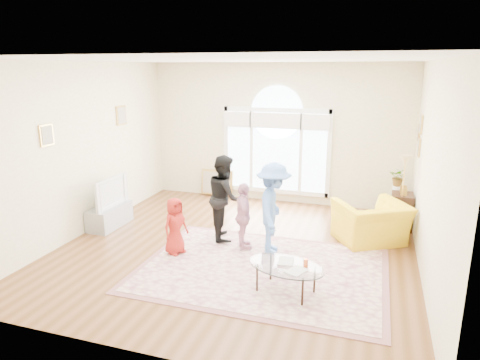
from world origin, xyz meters
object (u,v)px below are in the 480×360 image
(television, at_px, (108,192))
(armchair, at_px, (371,223))
(area_rug, at_px, (262,269))
(tv_console, at_px, (110,216))
(coffee_table, at_px, (286,267))

(television, height_order, armchair, television)
(area_rug, bearing_deg, television, 164.65)
(tv_console, relative_size, coffee_table, 0.81)
(area_rug, bearing_deg, armchair, 46.68)
(coffee_table, bearing_deg, area_rug, 145.69)
(tv_console, xyz_separation_m, armchair, (4.98, 0.75, 0.16))
(area_rug, xyz_separation_m, coffee_table, (0.50, -0.58, 0.39))
(area_rug, bearing_deg, tv_console, 164.68)
(area_rug, distance_m, coffee_table, 0.86)
(television, relative_size, coffee_table, 0.83)
(armchair, bearing_deg, television, -23.27)
(area_rug, bearing_deg, coffee_table, -49.19)
(area_rug, height_order, television, television)
(television, distance_m, coffee_table, 4.18)
(coffee_table, bearing_deg, armchair, 79.24)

